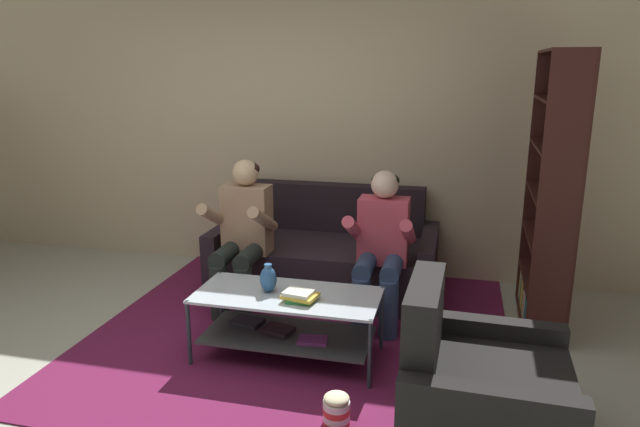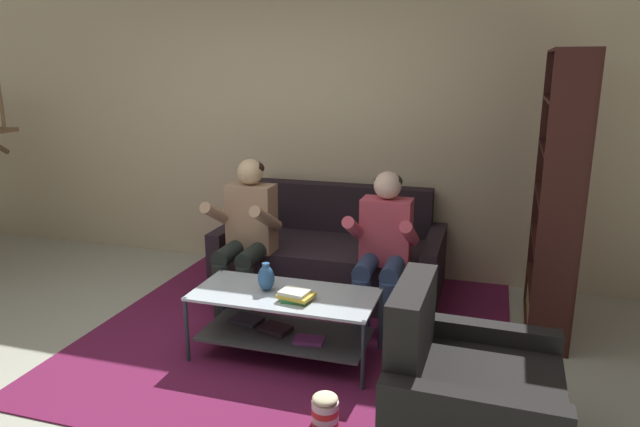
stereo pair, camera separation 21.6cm
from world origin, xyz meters
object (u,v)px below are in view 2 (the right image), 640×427
object	(u,v)px
coffee_table	(283,315)
bookshelf	(560,222)
armchair	(467,400)
popcorn_tub	(325,410)
person_seated_right	(383,243)
book_stack	(296,295)
vase	(266,278)
couch	(332,257)
person_seated_left	(246,229)

from	to	relation	value
coffee_table	bookshelf	distance (m)	2.13
bookshelf	armchair	size ratio (longest dim) A/B	2.32
bookshelf	popcorn_tub	xyz separation A→B (m)	(-1.29, -1.72, -0.72)
person_seated_right	bookshelf	bearing A→B (deg)	14.88
book_stack	popcorn_tub	distance (m)	0.80
vase	bookshelf	xyz separation A→B (m)	(1.90, 1.03, 0.27)
vase	book_stack	xyz separation A→B (m)	(0.24, -0.10, -0.06)
book_stack	armchair	size ratio (longest dim) A/B	0.27
couch	person_seated_left	distance (m)	0.88
couch	armchair	world-z (taller)	armchair
person_seated_left	armchair	world-z (taller)	person_seated_left
person_seated_left	person_seated_right	world-z (taller)	person_seated_left
coffee_table	popcorn_tub	size ratio (longest dim) A/B	6.30
bookshelf	armchair	bearing A→B (deg)	-107.66
bookshelf	popcorn_tub	bearing A→B (deg)	-126.82
couch	popcorn_tub	xyz separation A→B (m)	(0.52, -1.96, -0.19)
vase	armchair	bearing A→B (deg)	-26.02
person_seated_left	popcorn_tub	distance (m)	1.84
vase	book_stack	distance (m)	0.27
armchair	popcorn_tub	size ratio (longest dim) A/B	4.51
couch	person_seated_right	xyz separation A→B (m)	(0.56, -0.57, 0.35)
person_seated_right	coffee_table	world-z (taller)	person_seated_right
coffee_table	bookshelf	world-z (taller)	bookshelf
couch	coffee_table	xyz separation A→B (m)	(0.02, -1.28, 0.01)
bookshelf	popcorn_tub	distance (m)	2.26
bookshelf	popcorn_tub	world-z (taller)	bookshelf
coffee_table	book_stack	world-z (taller)	book_stack
couch	popcorn_tub	size ratio (longest dim) A/B	9.77
popcorn_tub	person_seated_left	bearing A→B (deg)	127.64
person_seated_right	person_seated_left	bearing A→B (deg)	179.80
vase	coffee_table	bearing A→B (deg)	-4.01
vase	bookshelf	size ratio (longest dim) A/B	0.10
book_stack	armchair	xyz separation A→B (m)	(1.12, -0.56, -0.21)
person_seated_right	coffee_table	bearing A→B (deg)	-126.98
vase	popcorn_tub	xyz separation A→B (m)	(0.62, -0.68, -0.45)
person_seated_left	book_stack	world-z (taller)	person_seated_left
vase	person_seated_left	bearing A→B (deg)	122.88
person_seated_left	person_seated_right	bearing A→B (deg)	-0.20
couch	book_stack	xyz separation A→B (m)	(0.14, -1.37, 0.21)
person_seated_left	armchair	distance (m)	2.31
person_seated_left	bookshelf	world-z (taller)	bookshelf
person_seated_left	armchair	bearing A→B (deg)	-37.03
vase	armchair	world-z (taller)	armchair
person_seated_left	bookshelf	size ratio (longest dim) A/B	0.59
person_seated_right	coffee_table	xyz separation A→B (m)	(-0.54, -0.71, -0.34)
couch	coffee_table	size ratio (longest dim) A/B	1.55
person_seated_right	armchair	size ratio (longest dim) A/B	1.33
vase	bookshelf	distance (m)	2.18
person_seated_right	couch	bearing A→B (deg)	134.29
person_seated_left	person_seated_right	size ratio (longest dim) A/B	1.04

